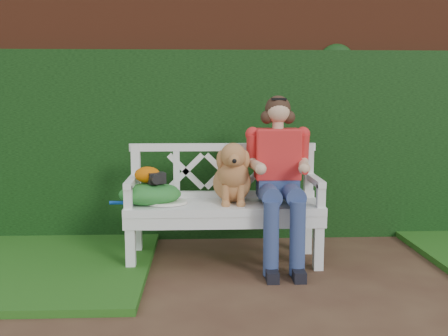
{
  "coord_description": "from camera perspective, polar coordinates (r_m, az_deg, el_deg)",
  "views": [
    {
      "loc": [
        -0.71,
        -3.07,
        1.3
      ],
      "look_at": [
        -0.53,
        0.91,
        0.75
      ],
      "focal_mm": 42.0,
      "sensor_mm": 36.0,
      "label": 1
    }
  ],
  "objects": [
    {
      "name": "camera_item",
      "position": [
        4.0,
        -7.36,
        -1.09
      ],
      "size": [
        0.15,
        0.14,
        0.08
      ],
      "primitive_type": "cube",
      "rotation": [
        0.0,
        0.0,
        0.39
      ],
      "color": "black",
      "rests_on": "green_bag"
    },
    {
      "name": "tennis_racket",
      "position": [
        4.03,
        -6.76,
        -3.73
      ],
      "size": [
        0.63,
        0.31,
        0.03
      ],
      "primitive_type": null,
      "rotation": [
        0.0,
        0.0,
        -0.08
      ],
      "color": "white",
      "rests_on": "garden_bench"
    },
    {
      "name": "seated_woman",
      "position": [
        4.07,
        5.89,
        -1.89
      ],
      "size": [
        0.7,
        0.81,
        1.23
      ],
      "primitive_type": null,
      "rotation": [
        0.0,
        0.0,
        -0.29
      ],
      "color": "#D44860",
      "rests_on": "ground"
    },
    {
      "name": "brick_wall",
      "position": [
        5.03,
        5.59,
        5.54
      ],
      "size": [
        10.0,
        0.3,
        2.2
      ],
      "primitive_type": "cube",
      "color": "maroon",
      "rests_on": "ground"
    },
    {
      "name": "ivy_hedge",
      "position": [
        4.83,
        5.91,
        2.47
      ],
      "size": [
        10.0,
        0.18,
        1.7
      ],
      "primitive_type": "cube",
      "color": "#1B4617",
      "rests_on": "ground"
    },
    {
      "name": "ground",
      "position": [
        3.41,
        9.95,
        -14.68
      ],
      "size": [
        60.0,
        60.0,
        0.0
      ],
      "primitive_type": "plane",
      "color": "#40251B"
    },
    {
      "name": "dog",
      "position": [
        4.03,
        0.91,
        -0.42
      ],
      "size": [
        0.42,
        0.5,
        0.48
      ],
      "primitive_type": null,
      "rotation": [
        0.0,
        0.0,
        0.25
      ],
      "color": "#AC7025",
      "rests_on": "garden_bench"
    },
    {
      "name": "green_bag",
      "position": [
        4.04,
        -8.06,
        -2.76
      ],
      "size": [
        0.55,
        0.47,
        0.16
      ],
      "primitive_type": null,
      "rotation": [
        0.0,
        0.0,
        -0.24
      ],
      "color": "#296B25",
      "rests_on": "garden_bench"
    },
    {
      "name": "baseball_glove",
      "position": [
        4.04,
        -8.34,
        -0.73
      ],
      "size": [
        0.21,
        0.16,
        0.12
      ],
      "primitive_type": "ellipsoid",
      "rotation": [
        0.0,
        0.0,
        0.09
      ],
      "color": "#C55A04",
      "rests_on": "green_bag"
    },
    {
      "name": "garden_bench",
      "position": [
        4.13,
        0.0,
        -7.03
      ],
      "size": [
        1.65,
        0.8,
        0.48
      ],
      "primitive_type": null,
      "rotation": [
        0.0,
        0.0,
        -0.13
      ],
      "color": "white",
      "rests_on": "ground"
    }
  ]
}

